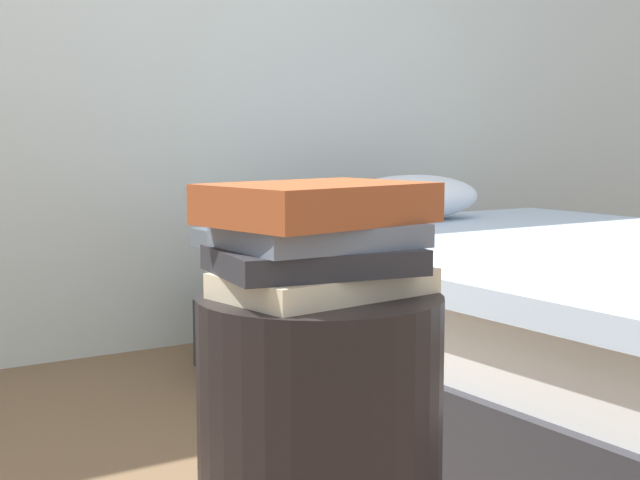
# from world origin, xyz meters

# --- Properties ---
(bed) EXTENTS (1.55, 2.01, 0.62)m
(bed) POSITION_xyz_m (1.32, 0.67, 0.23)
(bed) COLOR #2D2D33
(bed) RESTS_ON ground_plane
(book_cream) EXTENTS (0.30, 0.21, 0.03)m
(book_cream) POSITION_xyz_m (0.01, 0.00, 0.56)
(book_cream) COLOR beige
(book_cream) RESTS_ON side_table
(book_charcoal) EXTENTS (0.29, 0.23, 0.03)m
(book_charcoal) POSITION_xyz_m (-0.01, -0.00, 0.59)
(book_charcoal) COLOR #28282D
(book_charcoal) RESTS_ON book_cream
(book_slate) EXTENTS (0.25, 0.19, 0.03)m
(book_slate) POSITION_xyz_m (0.00, -0.00, 0.62)
(book_slate) COLOR slate
(book_slate) RESTS_ON book_charcoal
(book_rust) EXTENTS (0.32, 0.25, 0.05)m
(book_rust) POSITION_xyz_m (0.00, 0.01, 0.67)
(book_rust) COLOR #994723
(book_rust) RESTS_ON book_slate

